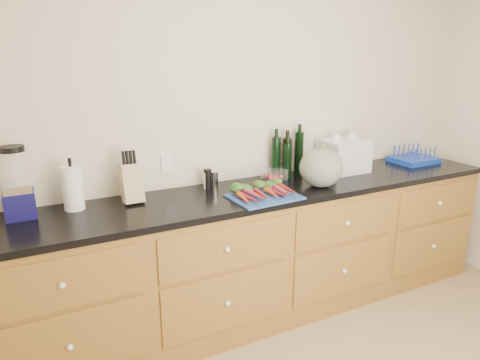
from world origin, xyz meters
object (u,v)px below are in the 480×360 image
squash (321,168)px  dish_rack (414,158)px  blender_appliance (17,187)px  cutting_board (264,197)px  paper_towel (73,188)px  knife_block (132,183)px  tomato_box (274,174)px  carrots (261,191)px

squash → dish_rack: 1.14m
squash → blender_appliance: size_ratio=0.73×
cutting_board → paper_towel: 1.15m
squash → knife_block: 1.26m
dish_rack → blender_appliance: bearing=178.5°
blender_appliance → knife_block: blender_appliance is taller
cutting_board → squash: squash is taller
squash → tomato_box: (-0.20, 0.29, -0.10)m
cutting_board → tomato_box: bearing=50.9°
blender_appliance → knife_block: (0.62, -0.02, -0.06)m
blender_appliance → knife_block: 0.62m
cutting_board → blender_appliance: (-1.38, 0.32, 0.17)m
knife_block → tomato_box: 1.04m
carrots → knife_block: knife_block is taller
blender_appliance → cutting_board: bearing=-12.9°
carrots → tomato_box: size_ratio=2.40×
tomato_box → squash: bearing=-55.9°
carrots → paper_towel: (-1.10, 0.28, 0.10)m
blender_appliance → paper_towel: 0.29m
paper_towel → tomato_box: (1.37, 0.01, -0.09)m
cutting_board → dish_rack: 1.61m
blender_appliance → paper_towel: size_ratio=1.55×
carrots → tomato_box: bearing=47.0°
carrots → blender_appliance: size_ratio=0.95×
carrots → tomato_box: 0.39m
carrots → blender_appliance: blender_appliance is taller
carrots → dish_rack: 1.60m
squash → tomato_box: bearing=124.1°
cutting_board → knife_block: knife_block is taller
carrots → squash: bearing=-0.7°
carrots → paper_towel: size_ratio=1.47×
cutting_board → knife_block: 0.83m
squash → knife_block: bearing=168.0°
cutting_board → paper_towel: bearing=163.8°
paper_towel → dish_rack: bearing=-1.7°
cutting_board → blender_appliance: size_ratio=1.05×
blender_appliance → tomato_box: blender_appliance is taller
carrots → paper_towel: 1.14m
squash → blender_appliance: bearing=171.4°
blender_appliance → paper_towel: blender_appliance is taller
cutting_board → carrots: size_ratio=1.11×
paper_towel → tomato_box: bearing=0.4°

